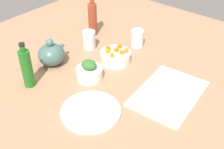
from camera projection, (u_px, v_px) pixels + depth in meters
tabletop at (112, 86)px, 128.98cm from camera, size 190.00×190.00×3.00cm
cutting_board at (168, 94)px, 121.51cm from camera, size 36.58×27.05×1.00cm
plate_tofu at (91, 111)px, 112.53cm from camera, size 24.18×24.18×1.20cm
bowl_greens at (89, 73)px, 129.76cm from camera, size 12.20×12.20×5.40cm
bowl_carrots at (115, 57)px, 141.18cm from camera, size 15.23×15.23×5.48cm
teapot at (51, 54)px, 137.83cm from camera, size 15.02×13.19×14.05cm
bottle_0 at (27, 68)px, 121.70cm from camera, size 4.89×4.89×21.55cm
bottle_1 at (93, 19)px, 160.83cm from camera, size 5.00×5.00×22.89cm
drinking_glass_0 at (89, 40)px, 150.69cm from camera, size 6.90×6.90×9.85cm
drinking_glass_1 at (137, 38)px, 152.54cm from camera, size 6.85×6.85×9.45cm
carrot_cube_0 at (108, 48)px, 140.94cm from camera, size 2.44×2.44×1.80cm
carrot_cube_1 at (116, 50)px, 139.53cm from camera, size 1.95×1.95×1.80cm
carrot_cube_2 at (122, 52)px, 137.72cm from camera, size 2.03×2.03×1.80cm
carrot_cube_3 at (112, 55)px, 135.54cm from camera, size 2.55×2.55×1.80cm
carrot_cube_4 at (108, 51)px, 138.58cm from camera, size 2.50×2.50×1.80cm
carrot_cube_5 at (126, 50)px, 139.12cm from camera, size 2.44×2.44×1.80cm
carrot_cube_6 at (120, 46)px, 142.42cm from camera, size 2.07×2.07×1.80cm
chopped_greens_mound at (89, 65)px, 126.94cm from camera, size 7.63×8.40×4.16cm
tofu_cube_0 at (95, 103)px, 113.83cm from camera, size 2.84×2.84×2.20cm
tofu_cube_1 at (90, 108)px, 111.43cm from camera, size 2.34×2.34×2.20cm
tofu_cube_2 at (96, 114)px, 108.83cm from camera, size 2.46×2.46×2.20cm
tofu_cube_3 at (79, 104)px, 113.29cm from camera, size 2.87×2.87×2.20cm
dumpling_0 at (181, 87)px, 122.17cm from camera, size 6.90×6.88×2.87cm
dumpling_1 at (157, 108)px, 111.53cm from camera, size 5.82×5.94×2.30cm
dumpling_2 at (165, 89)px, 121.14cm from camera, size 6.35×6.35×2.71cm
dumpling_3 at (145, 96)px, 116.88cm from camera, size 5.05×5.26×2.98cm
dumpling_4 at (167, 74)px, 129.60cm from camera, size 6.62×6.62×3.04cm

